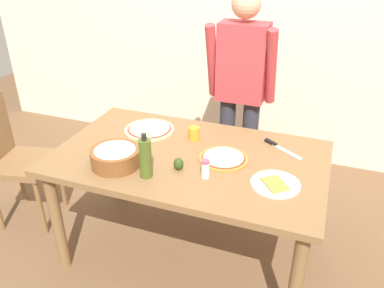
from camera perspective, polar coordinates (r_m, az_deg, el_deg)
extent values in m
plane|color=brown|center=(2.77, -0.37, -15.41)|extent=(8.00, 8.00, 0.00)
cube|color=beige|center=(3.59, 9.02, 18.18)|extent=(5.60, 0.10, 2.60)
cube|color=brown|center=(2.32, -0.43, -2.07)|extent=(1.60, 0.96, 0.04)
cylinder|color=brown|center=(2.57, -19.21, -10.73)|extent=(0.07, 0.07, 0.72)
cylinder|color=brown|center=(2.14, 14.96, -19.51)|extent=(0.07, 0.07, 0.72)
cylinder|color=brown|center=(3.10, -10.32, -2.26)|extent=(0.07, 0.07, 0.72)
cylinder|color=brown|center=(2.75, 16.98, -7.48)|extent=(0.07, 0.07, 0.72)
cylinder|color=#2D2D38|center=(3.10, 5.05, -0.51)|extent=(0.12, 0.12, 0.85)
cylinder|color=#2D2D38|center=(3.06, 8.29, -1.07)|extent=(0.12, 0.12, 0.85)
cube|color=#B7383D|center=(2.81, 7.46, 11.79)|extent=(0.34, 0.20, 0.55)
cylinder|color=#B7383D|center=(2.81, 2.97, 12.02)|extent=(0.07, 0.21, 0.55)
cylinder|color=#B7383D|center=(2.72, 11.57, 10.94)|extent=(0.07, 0.21, 0.55)
sphere|color=tan|center=(2.72, 8.00, 19.77)|extent=(0.20, 0.20, 0.20)
cube|color=brown|center=(3.03, -23.58, -2.62)|extent=(0.48, 0.48, 0.05)
cylinder|color=brown|center=(2.96, -21.37, -8.74)|extent=(0.04, 0.04, 0.45)
cylinder|color=brown|center=(3.20, -18.64, -5.20)|extent=(0.04, 0.04, 0.45)
cylinder|color=brown|center=(3.36, -23.88, -4.57)|extent=(0.04, 0.04, 0.45)
cylinder|color=beige|center=(2.61, -6.28, 2.11)|extent=(0.33, 0.33, 0.01)
cylinder|color=#B22D1E|center=(2.61, -6.29, 2.27)|extent=(0.29, 0.29, 0.00)
cylinder|color=beige|center=(2.61, -6.29, 2.34)|extent=(0.27, 0.27, 0.00)
cylinder|color=#C67A33|center=(2.27, 4.65, -2.16)|extent=(0.29, 0.29, 0.01)
cylinder|color=#B22D1E|center=(2.26, 4.66, -1.99)|extent=(0.25, 0.25, 0.00)
cylinder|color=beige|center=(2.26, 4.66, -1.90)|extent=(0.24, 0.24, 0.00)
cylinder|color=white|center=(2.09, 12.15, -5.75)|extent=(0.26, 0.26, 0.01)
cube|color=#CC8438|center=(2.06, 12.09, -5.77)|extent=(0.16, 0.17, 0.01)
cylinder|color=brown|center=(2.23, -11.18, -1.93)|extent=(0.28, 0.28, 0.10)
ellipsoid|color=beige|center=(2.21, -11.27, -1.03)|extent=(0.25, 0.25, 0.05)
cylinder|color=#47561E|center=(2.07, -6.88, -2.11)|extent=(0.07, 0.07, 0.22)
cylinder|color=black|center=(2.01, -7.09, 1.03)|extent=(0.03, 0.03, 0.04)
cylinder|color=orange|center=(2.47, 0.26, 1.58)|extent=(0.07, 0.07, 0.08)
cylinder|color=white|center=(2.08, 1.98, -3.85)|extent=(0.04, 0.04, 0.09)
cylinder|color=#D84C66|center=(2.05, 2.00, -2.60)|extent=(0.04, 0.04, 0.02)
cube|color=silver|center=(2.40, 13.80, -1.11)|extent=(0.20, 0.15, 0.01)
cube|color=black|center=(2.48, 11.52, 0.23)|extent=(0.09, 0.07, 0.02)
ellipsoid|color=#2D4219|center=(2.16, -1.89, -2.94)|extent=(0.06, 0.06, 0.07)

